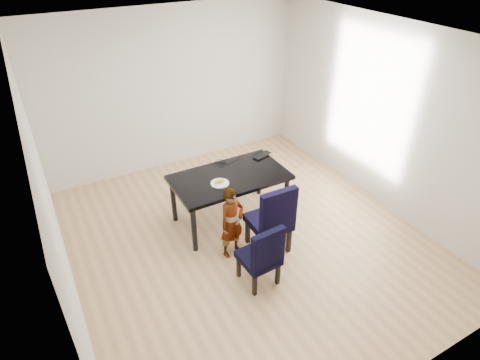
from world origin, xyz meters
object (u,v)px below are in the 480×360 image
chair_right (269,216)px  child (232,223)px  laptop (260,154)px  dining_table (230,198)px  plate (220,183)px  chair_left (259,253)px

chair_right → child: bearing=165.8°
chair_right → laptop: size_ratio=3.31×
dining_table → chair_right: bearing=-78.4°
dining_table → laptop: 0.84m
dining_table → plate: (-0.21, -0.11, 0.38)m
chair_left → laptop: chair_left is taller
chair_left → plate: bearing=83.8°
dining_table → plate: size_ratio=6.40×
chair_right → plate: bearing=119.9°
chair_left → plate: (0.06, 1.12, 0.32)m
laptop → dining_table: bearing=7.1°
plate → laptop: laptop is taller
chair_left → child: bearing=91.2°
child → laptop: child is taller
plate → chair_right: bearing=-61.3°
child → plate: bearing=66.4°
plate → laptop: bearing=25.2°
child → laptop: size_ratio=3.22×
dining_table → chair_right: 0.81m
chair_left → chair_right: 0.63m
chair_left → chair_right: (0.43, 0.45, 0.08)m
chair_left → plate: 1.17m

